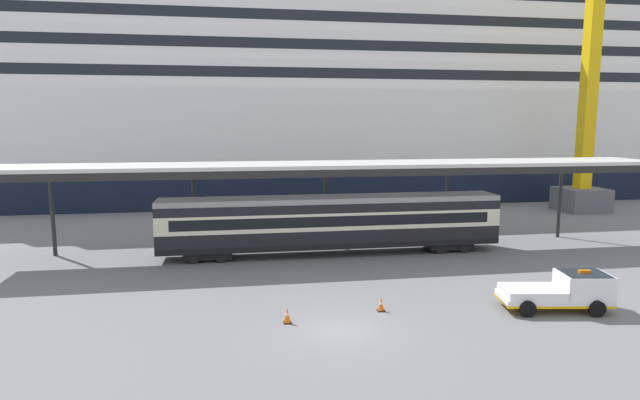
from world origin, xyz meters
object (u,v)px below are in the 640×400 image
object	(u,v)px
traffic_cone_near	(381,304)
traffic_cone_mid	(287,315)
cruise_ship	(397,95)
dockside_crane	(597,40)
train_carriage	(332,222)
service_truck	(564,290)

from	to	relation	value
traffic_cone_near	traffic_cone_mid	xyz separation A→B (m)	(-4.72, -0.85, 0.03)
cruise_ship	dockside_crane	world-z (taller)	dockside_crane
traffic_cone_mid	dockside_crane	distance (m)	46.45
cruise_ship	train_carriage	bearing A→B (deg)	-114.04
service_truck	traffic_cone_mid	size ratio (longest dim) A/B	7.24
traffic_cone_mid	traffic_cone_near	bearing A→B (deg)	10.24
traffic_cone_near	dockside_crane	size ratio (longest dim) A/B	0.01
cruise_ship	train_carriage	xyz separation A→B (m)	(-15.15, -33.96, -10.51)
cruise_ship	service_truck	size ratio (longest dim) A/B	23.51
dockside_crane	traffic_cone_mid	bearing A→B (deg)	-142.19
service_truck	traffic_cone_mid	distance (m)	13.75
traffic_cone_mid	dockside_crane	world-z (taller)	dockside_crane
train_carriage	service_truck	size ratio (longest dim) A/B	4.36
service_truck	traffic_cone_mid	world-z (taller)	service_truck
cruise_ship	dockside_crane	distance (m)	25.12
cruise_ship	service_truck	world-z (taller)	cruise_ship
cruise_ship	traffic_cone_mid	size ratio (longest dim) A/B	170.21
cruise_ship	service_truck	distance (m)	48.58
traffic_cone_near	dockside_crane	xyz separation A→B (m)	(29.41, 25.63, 17.11)
service_truck	dockside_crane	distance (m)	37.53
service_truck	dockside_crane	xyz separation A→B (m)	(20.39, 26.86, 16.46)
train_carriage	traffic_cone_mid	distance (m)	13.31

